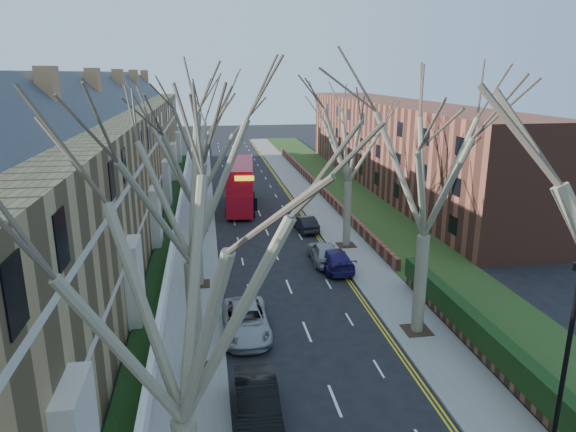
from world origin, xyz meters
name	(u,v)px	position (x,y,z in m)	size (l,w,h in m)	color
pavement_left	(198,200)	(-6.00, 39.00, 0.06)	(3.00, 102.00, 0.12)	slate
pavement_right	(308,196)	(6.00, 39.00, 0.06)	(3.00, 102.00, 0.12)	slate
terrace_left	(104,164)	(-13.65, 31.00, 5.53)	(9.70, 78.00, 13.60)	#94784B
flats_right	(396,145)	(17.46, 43.00, 4.98)	(13.97, 54.00, 10.00)	brown
wall_hedge_right	(521,374)	(7.70, 2.00, 1.12)	(0.70, 24.00, 1.80)	brown
front_wall_left	(178,216)	(-7.65, 31.00, 0.62)	(0.30, 78.00, 1.00)	white
grass_verge_right	(347,194)	(10.50, 39.00, 0.15)	(6.00, 102.00, 0.06)	#263D16
lamp_post	(562,384)	(5.00, -3.50, 4.57)	(0.18, 0.50, 8.11)	black
tree_left_near	(174,271)	(-5.70, -4.00, 8.93)	(9.80, 9.80, 13.73)	#726A51
tree_left_mid	(186,166)	(-5.70, 6.00, 9.56)	(10.50, 10.50, 14.71)	#726A51
tree_left_far	(192,142)	(-5.70, 16.00, 9.24)	(10.15, 10.15, 14.22)	#726A51
tree_left_dist	(194,119)	(-5.70, 28.00, 9.56)	(10.50, 10.50, 14.71)	#726A51
tree_right_mid	(430,152)	(5.70, 8.00, 9.56)	(10.50, 10.50, 14.71)	#726A51
tree_right_far	(350,128)	(5.70, 22.00, 9.24)	(10.15, 10.15, 14.22)	#726A51
double_decker_bus	(241,187)	(-1.62, 35.26, 2.24)	(3.47, 11.04, 4.55)	#AC0C19
car_left_mid	(257,404)	(-3.33, 2.22, 0.79)	(1.67, 4.78, 1.57)	black
car_left_far	(246,321)	(-3.20, 9.33, 0.73)	(2.41, 5.22, 1.45)	#9B9BA0
car_right_near	(334,259)	(3.59, 17.65, 0.71)	(2.00, 4.92, 1.43)	#1F1752
car_right_mid	(324,252)	(3.19, 18.92, 0.79)	(1.86, 4.61, 1.57)	#979B9F
car_right_far	(305,223)	(3.32, 26.67, 0.66)	(1.40, 4.03, 1.33)	black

